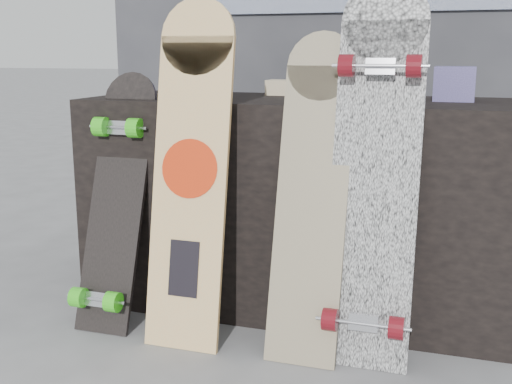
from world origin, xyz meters
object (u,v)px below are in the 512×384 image
(longboard_geisha, at_px, (191,164))
(longboard_celtic, at_px, (313,185))
(vendor_table, at_px, (300,204))
(skateboard_dark, at_px, (116,196))
(longboard_cascadia, at_px, (376,166))

(longboard_geisha, height_order, longboard_celtic, longboard_geisha)
(vendor_table, xyz_separation_m, skateboard_dark, (-0.59, -0.35, 0.06))
(vendor_table, distance_m, skateboard_dark, 0.69)
(longboard_celtic, relative_size, skateboard_dark, 1.15)
(longboard_cascadia, distance_m, skateboard_dark, 0.93)
(longboard_celtic, relative_size, longboard_cascadia, 0.87)
(longboard_celtic, xyz_separation_m, longboard_cascadia, (0.20, 0.01, 0.07))
(longboard_geisha, xyz_separation_m, longboard_celtic, (0.40, 0.04, -0.06))
(longboard_celtic, height_order, skateboard_dark, longboard_celtic)
(vendor_table, distance_m, longboard_cascadia, 0.53)
(vendor_table, xyz_separation_m, longboard_celtic, (0.13, -0.36, 0.15))
(longboard_celtic, distance_m, longboard_cascadia, 0.21)
(longboard_geisha, distance_m, skateboard_dark, 0.36)
(longboard_geisha, relative_size, skateboard_dark, 1.28)
(longboard_celtic, xyz_separation_m, skateboard_dark, (-0.72, 0.01, -0.09))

